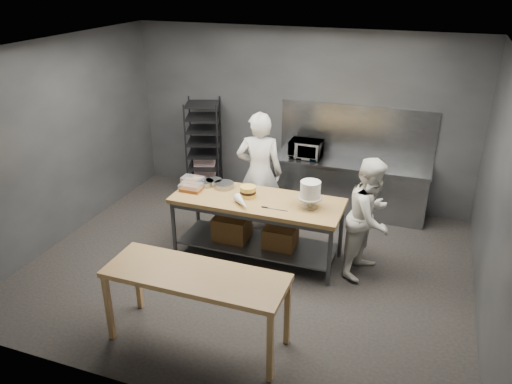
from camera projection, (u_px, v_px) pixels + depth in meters
The scene contains 16 objects.
ground at pixel (249, 265), 7.12m from camera, with size 6.00×6.00×0.00m, color black.
back_wall at pixel (299, 117), 8.64m from camera, with size 6.00×0.04×3.00m, color #4C4F54.
work_table at pixel (255, 220), 7.13m from camera, with size 2.40×0.90×0.92m.
near_counter at pixel (196, 280), 5.36m from camera, with size 2.00×0.70×0.90m.
back_counter at pixel (349, 187), 8.49m from camera, with size 2.60×0.60×0.90m.
splashback_panel at pixel (356, 132), 8.37m from camera, with size 2.60×0.02×0.90m, color slate.
speed_rack at pixel (204, 149), 9.07m from camera, with size 0.78×0.81×1.75m.
chef_behind at pixel (259, 173), 7.71m from camera, with size 0.71×0.47×1.95m, color white.
chef_right at pixel (370, 218), 6.65m from camera, with size 0.81×0.63×1.67m, color white.
microwave at pixel (306, 149), 8.48m from camera, with size 0.54×0.37×0.30m, color black.
frosted_cake_stand at pixel (310, 191), 6.63m from camera, with size 0.34×0.34×0.38m.
layer_cake at pixel (248, 192), 7.01m from camera, with size 0.23×0.23×0.16m.
cake_pans at pixel (215, 184), 7.37m from camera, with size 0.57×0.33×0.07m.
piping_bag at pixel (242, 203), 6.73m from camera, with size 0.12×0.12×0.38m, color silver.
offset_spatula at pixel (271, 208), 6.69m from camera, with size 0.37×0.02×0.02m.
pastry_clamshells at pixel (192, 184), 7.32m from camera, with size 0.40×0.44×0.11m.
Camera 1 is at (2.14, -5.65, 3.90)m, focal length 35.00 mm.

